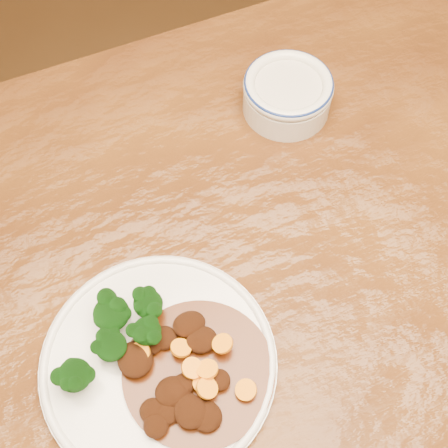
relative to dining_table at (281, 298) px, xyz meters
name	(u,v)px	position (x,y,z in m)	size (l,w,h in m)	color
ground	(258,413)	(0.00, 0.00, -0.67)	(4.00, 4.00, 0.00)	#472911
dining_table	(281,298)	(0.00, 0.00, 0.00)	(1.55, 0.99, 0.75)	#5F3410
dinner_plate	(159,363)	(-0.18, -0.06, 0.09)	(0.27, 0.27, 0.02)	white
broccoli_florets	(116,333)	(-0.22, -0.02, 0.12)	(0.13, 0.09, 0.05)	#618846
mince_stew	(183,376)	(-0.16, -0.08, 0.10)	(0.17, 0.17, 0.03)	#4B1B08
dip_bowl	(287,93)	(0.10, 0.24, 0.11)	(0.13, 0.13, 0.06)	silver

